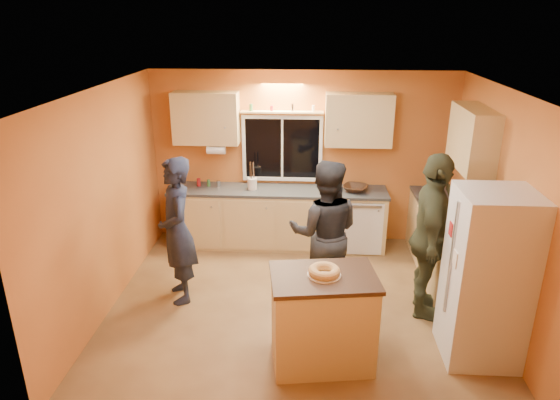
# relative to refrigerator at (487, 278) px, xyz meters

# --- Properties ---
(ground) EXTENTS (4.50, 4.50, 0.00)m
(ground) POSITION_rel_refrigerator_xyz_m (-1.89, 0.80, -0.90)
(ground) COLOR brown
(ground) RESTS_ON ground
(room_shell) EXTENTS (4.54, 4.04, 2.61)m
(room_shell) POSITION_rel_refrigerator_xyz_m (-1.77, 1.21, 0.72)
(room_shell) COLOR #C97733
(room_shell) RESTS_ON ground
(back_counter) EXTENTS (4.23, 0.62, 0.90)m
(back_counter) POSITION_rel_refrigerator_xyz_m (-1.88, 2.50, -0.45)
(back_counter) COLOR tan
(back_counter) RESTS_ON ground
(right_counter) EXTENTS (0.62, 1.84, 0.90)m
(right_counter) POSITION_rel_refrigerator_xyz_m (0.06, 1.30, -0.45)
(right_counter) COLOR tan
(right_counter) RESTS_ON ground
(refrigerator) EXTENTS (0.72, 0.70, 1.80)m
(refrigerator) POSITION_rel_refrigerator_xyz_m (0.00, 0.00, 0.00)
(refrigerator) COLOR silver
(refrigerator) RESTS_ON ground
(island) EXTENTS (1.11, 0.83, 0.99)m
(island) POSITION_rel_refrigerator_xyz_m (-1.61, -0.21, -0.40)
(island) COLOR tan
(island) RESTS_ON ground
(bundt_pastry) EXTENTS (0.31, 0.31, 0.09)m
(bundt_pastry) POSITION_rel_refrigerator_xyz_m (-1.61, -0.21, 0.14)
(bundt_pastry) COLOR tan
(bundt_pastry) RESTS_ON island
(person_left) EXTENTS (0.66, 0.78, 1.81)m
(person_left) POSITION_rel_refrigerator_xyz_m (-3.34, 0.91, 0.01)
(person_left) COLOR black
(person_left) RESTS_ON ground
(person_center) EXTENTS (0.90, 0.72, 1.80)m
(person_center) POSITION_rel_refrigerator_xyz_m (-1.58, 0.98, -0.00)
(person_center) COLOR black
(person_center) RESTS_ON ground
(person_right) EXTENTS (0.69, 1.22, 1.96)m
(person_right) POSITION_rel_refrigerator_xyz_m (-0.39, 0.75, 0.08)
(person_right) COLOR #393D27
(person_right) RESTS_ON ground
(mixing_bowl) EXTENTS (0.46, 0.46, 0.09)m
(mixing_bowl) POSITION_rel_refrigerator_xyz_m (-1.10, 2.49, 0.04)
(mixing_bowl) COLOR black
(mixing_bowl) RESTS_ON back_counter
(utensil_crock) EXTENTS (0.14, 0.14, 0.17)m
(utensil_crock) POSITION_rel_refrigerator_xyz_m (-2.62, 2.48, 0.09)
(utensil_crock) COLOR beige
(utensil_crock) RESTS_ON back_counter
(potted_plant) EXTENTS (0.33, 0.30, 0.30)m
(potted_plant) POSITION_rel_refrigerator_xyz_m (0.05, 0.68, 0.15)
(potted_plant) COLOR gray
(potted_plant) RESTS_ON right_counter
(red_box) EXTENTS (0.16, 0.12, 0.07)m
(red_box) POSITION_rel_refrigerator_xyz_m (0.01, 1.50, 0.04)
(red_box) COLOR maroon
(red_box) RESTS_ON right_counter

